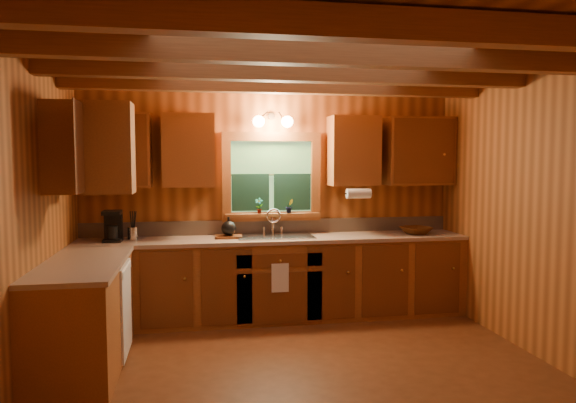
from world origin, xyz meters
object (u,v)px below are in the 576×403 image
at_px(cutting_board, 229,237).
at_px(wicker_basket, 416,230).
at_px(sink, 275,241).
at_px(coffee_maker, 113,226).

bearing_deg(cutting_board, wicker_basket, 1.08).
relative_size(sink, wicker_basket, 2.45).
bearing_deg(wicker_basket, cutting_board, 178.06).
bearing_deg(wicker_basket, sink, 177.92).
bearing_deg(wicker_basket, coffee_maker, 179.15).
distance_m(sink, cutting_board, 0.51).
distance_m(sink, coffee_maker, 1.71).
height_order(sink, wicker_basket, sink).
bearing_deg(coffee_maker, wicker_basket, -0.85).
distance_m(coffee_maker, cutting_board, 1.20).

